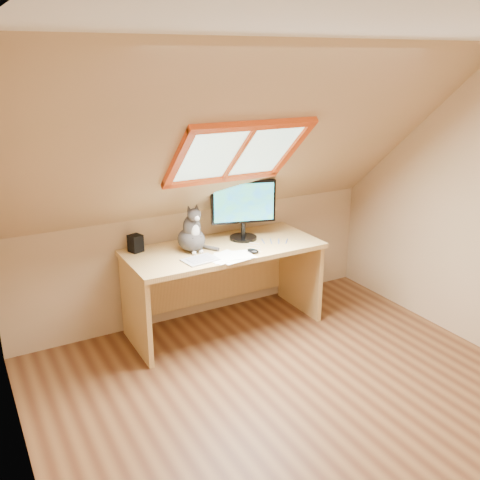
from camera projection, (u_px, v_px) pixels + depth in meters
ground at (312, 413)px, 3.64m from camera, size 3.50×3.50×0.00m
room_shell at (332, 214)px, 3.10m from camera, size 3.52×3.52×2.41m
desk at (220, 269)px, 4.69m from camera, size 1.67×0.73×0.76m
monitor at (243, 206)px, 4.65m from camera, size 0.56×0.24×0.53m
cat at (192, 234)px, 4.41m from camera, size 0.24×0.28×0.41m
desk_speaker at (136, 243)px, 4.42m from camera, size 0.12×0.12×0.14m
graphics_tablet at (200, 260)px, 4.24m from camera, size 0.29×0.22×0.01m
mouse at (253, 251)px, 4.40m from camera, size 0.10×0.12×0.03m
papers at (230, 257)px, 4.30m from camera, size 0.35×0.30×0.01m
cables at (267, 244)px, 4.62m from camera, size 0.51×0.26×0.01m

